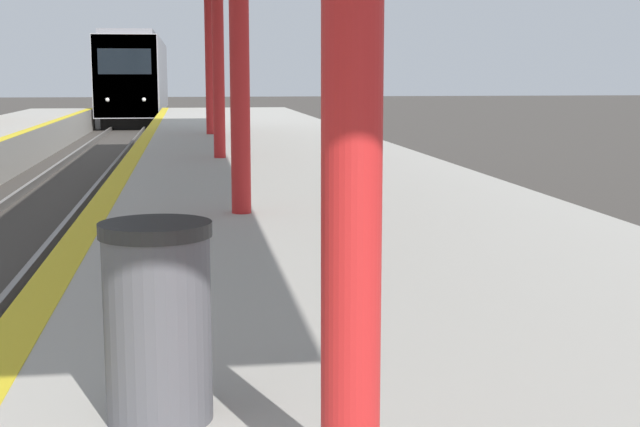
% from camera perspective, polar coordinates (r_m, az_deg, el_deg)
% --- Properties ---
extents(train, '(2.82, 17.75, 4.43)m').
position_cam_1_polar(train, '(48.51, -11.67, 8.47)').
color(train, black).
rests_on(train, ground).
extents(trash_bin, '(0.48, 0.48, 0.87)m').
position_cam_1_polar(trash_bin, '(3.91, -10.34, -6.82)').
color(trash_bin, '#4C4C51').
rests_on(trash_bin, platform_right).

